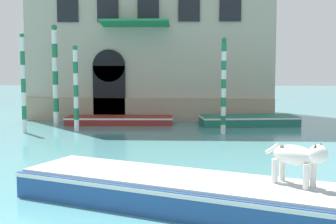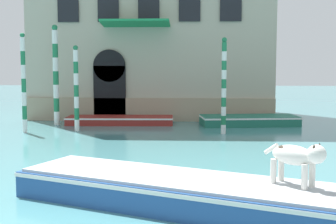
% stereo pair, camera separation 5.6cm
% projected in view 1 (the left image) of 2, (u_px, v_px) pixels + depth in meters
% --- Properties ---
extents(boat_foreground, '(7.74, 4.70, 0.62)m').
position_uv_depth(boat_foreground, '(195.00, 193.00, 9.28)').
color(boat_foreground, '#234C8C').
rests_on(boat_foreground, ground_plane).
extents(dog_on_deck, '(1.00, 0.97, 0.85)m').
position_uv_depth(dog_on_deck, '(299.00, 156.00, 8.62)').
color(dog_on_deck, silver).
rests_on(dog_on_deck, boat_foreground).
extents(boat_moored_near_palazzo, '(5.17, 1.70, 0.39)m').
position_uv_depth(boat_moored_near_palazzo, '(120.00, 120.00, 22.60)').
color(boat_moored_near_palazzo, maroon).
rests_on(boat_moored_near_palazzo, ground_plane).
extents(boat_moored_far, '(4.75, 2.44, 0.46)m').
position_uv_depth(boat_moored_far, '(248.00, 120.00, 22.22)').
color(boat_moored_far, '#1E6651').
rests_on(boat_moored_far, ground_plane).
extents(mooring_pole_0, '(0.20, 0.20, 4.19)m').
position_uv_depth(mooring_pole_0, '(23.00, 83.00, 19.54)').
color(mooring_pole_0, white).
rests_on(mooring_pole_0, ground_plane).
extents(mooring_pole_1, '(0.21, 0.21, 3.99)m').
position_uv_depth(mooring_pole_1, '(224.00, 86.00, 19.29)').
color(mooring_pole_1, white).
rests_on(mooring_pole_1, ground_plane).
extents(mooring_pole_2, '(0.22, 0.22, 3.70)m').
position_uv_depth(mooring_pole_2, '(76.00, 88.00, 20.11)').
color(mooring_pole_2, white).
rests_on(mooring_pole_2, ground_plane).
extents(mooring_pole_3, '(0.27, 0.27, 4.74)m').
position_uv_depth(mooring_pole_3, '(55.00, 75.00, 22.12)').
color(mooring_pole_3, white).
rests_on(mooring_pole_3, ground_plane).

